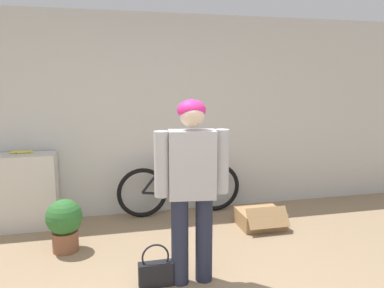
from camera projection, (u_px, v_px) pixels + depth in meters
name	position (u px, v px, depth m)	size (l,w,h in m)	color
wall_back	(139.00, 116.00, 4.86)	(8.00, 0.07, 2.60)	silver
side_shelf	(21.00, 192.00, 4.44)	(0.82, 0.38, 0.90)	beige
person	(192.00, 179.00, 3.16)	(0.64, 0.26, 1.60)	#23283D
bicycle	(180.00, 189.00, 4.94)	(1.66, 0.46, 0.72)	black
banana	(21.00, 152.00, 4.42)	(0.28, 0.08, 0.04)	#EAD64C
handbag	(156.00, 272.00, 3.21)	(0.30, 0.10, 0.38)	black
cardboard_box	(260.00, 218.00, 4.56)	(0.53, 0.55, 0.29)	#A87F51
potted_plant	(64.00, 222.00, 3.85)	(0.37, 0.37, 0.55)	brown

